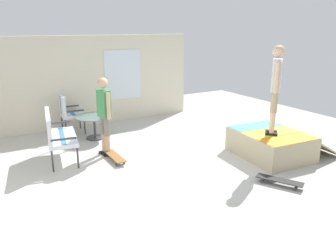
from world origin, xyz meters
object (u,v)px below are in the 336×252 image
object	(u,v)px
patio_bench	(56,132)
patio_table	(94,123)
person_skater	(276,83)
skateboard_spare	(280,181)
skate_ramp	(271,144)
skateboard_by_bench	(115,156)
person_watching	(104,111)
patio_chair_near_house	(68,110)

from	to	relation	value
patio_bench	patio_table	xyz separation A→B (m)	(0.97, -1.13, -0.21)
person_skater	skateboard_spare	distance (m)	1.98
skate_ramp	patio_bench	size ratio (longest dim) A/B	1.56
skate_ramp	skateboard_spare	size ratio (longest dim) A/B	2.59
skate_ramp	skateboard_by_bench	distance (m)	3.34
skate_ramp	person_watching	bearing A→B (deg)	57.78
skate_ramp	skateboard_by_bench	xyz separation A→B (m)	(1.46, 2.99, -0.18)
patio_table	skateboard_by_bench	world-z (taller)	patio_table
patio_table	skateboard_spare	xyz separation A→B (m)	(-4.13, -1.94, -0.32)
person_skater	skateboard_by_bench	size ratio (longest dim) A/B	2.24
patio_table	person_watching	size ratio (longest dim) A/B	0.54
patio_table	person_watching	xyz separation A→B (m)	(-1.15, 0.14, 0.57)
patio_table	person_watching	distance (m)	1.30
person_watching	skateboard_spare	bearing A→B (deg)	-144.97
patio_bench	person_skater	world-z (taller)	person_skater
patio_bench	person_skater	xyz separation A→B (m)	(-2.17, -3.87, 0.99)
patio_chair_near_house	person_watching	xyz separation A→B (m)	(-1.93, -0.29, 0.36)
skateboard_by_bench	person_skater	bearing A→B (deg)	-118.44
patio_table	person_skater	world-z (taller)	person_skater
patio_bench	patio_table	distance (m)	1.50
skate_ramp	patio_table	world-z (taller)	patio_table
person_watching	person_skater	bearing A→B (deg)	-124.53
patio_bench	patio_chair_near_house	size ratio (longest dim) A/B	1.30
skate_ramp	patio_chair_near_house	distance (m)	5.07
skateboard_spare	skateboard_by_bench	bearing A→B (deg)	39.07
patio_chair_near_house	patio_table	bearing A→B (deg)	-150.60
skate_ramp	person_skater	distance (m)	1.34
patio_bench	person_watching	xyz separation A→B (m)	(-0.18, -0.99, 0.36)
skate_ramp	person_watching	world-z (taller)	person_watching
person_skater	skateboard_by_bench	world-z (taller)	person_skater
patio_table	skateboard_by_bench	bearing A→B (deg)	175.68
patio_table	skateboard_by_bench	xyz separation A→B (m)	(-1.59, 0.12, -0.32)
person_watching	person_skater	distance (m)	3.55
skate_ramp	person_skater	world-z (taller)	person_skater
person_watching	patio_table	bearing A→B (deg)	-7.07
patio_chair_near_house	person_skater	size ratio (longest dim) A/B	0.57
patio_chair_near_house	skateboard_spare	bearing A→B (deg)	-154.14
patio_chair_near_house	skateboard_spare	world-z (taller)	patio_chair_near_house
person_skater	skateboard_spare	xyz separation A→B (m)	(-0.99, 0.80, -1.52)
patio_table	person_watching	world-z (taller)	person_watching
skate_ramp	skateboard_spare	world-z (taller)	skate_ramp
person_watching	skateboard_spare	size ratio (longest dim) A/B	2.09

